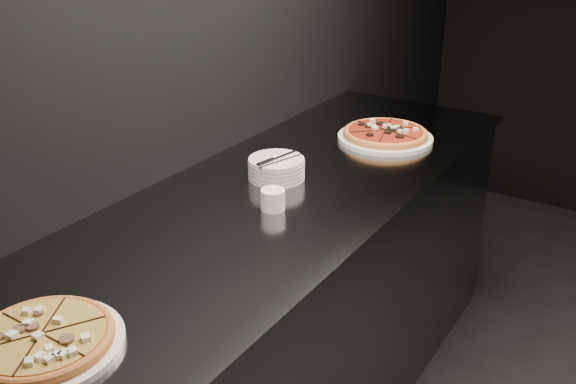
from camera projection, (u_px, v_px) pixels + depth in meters
The scene contains 7 objects.
wall_left at pixel (163, 27), 1.93m from camera, with size 0.02×5.00×2.80m, color black.
counter at pixel (268, 324), 2.14m from camera, with size 0.74×2.44×0.92m.
pizza_mushroom at pixel (43, 340), 1.29m from camera, with size 0.32×0.32×0.04m.
pizza_tomato at pixel (385, 135), 2.42m from camera, with size 0.39×0.39×0.04m.
plate_stack at pixel (276, 168), 2.09m from camera, with size 0.18×0.18×0.07m.
cutlery at pixel (276, 160), 2.06m from camera, with size 0.09×0.19×0.01m.
ramekin at pixel (273, 199), 1.87m from camera, with size 0.07×0.07×0.06m.
Camera 1 is at (-1.12, -1.44, 1.75)m, focal length 40.00 mm.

